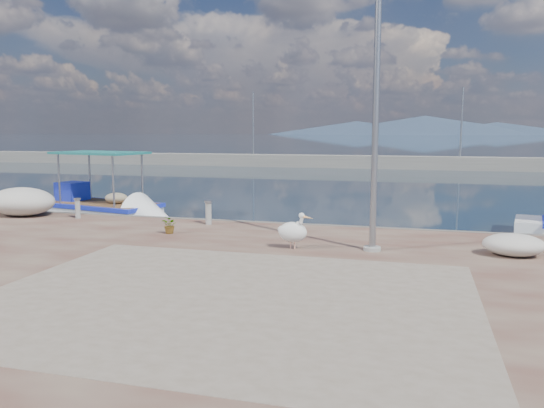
{
  "coord_description": "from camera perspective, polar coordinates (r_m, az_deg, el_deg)",
  "views": [
    {
      "loc": [
        4.32,
        -11.84,
        3.53
      ],
      "look_at": [
        0.0,
        3.8,
        1.3
      ],
      "focal_mm": 35.0,
      "sensor_mm": 36.0,
      "label": 1
    }
  ],
  "objects": [
    {
      "name": "ground",
      "position": [
        13.09,
        -4.48,
        -7.84
      ],
      "size": [
        1400.0,
        1400.0,
        0.0
      ],
      "primitive_type": "plane",
      "color": "#162635",
      "rests_on": "ground"
    },
    {
      "name": "net_pile_a",
      "position": [
        21.18,
        -25.33,
        0.24
      ],
      "size": [
        2.49,
        1.81,
        1.02
      ],
      "primitive_type": "ellipsoid",
      "color": "silver",
      "rests_on": "quay"
    },
    {
      "name": "net_pile_d",
      "position": [
        14.29,
        24.56,
        -4.01
      ],
      "size": [
        1.46,
        1.1,
        0.55
      ],
      "primitive_type": "ellipsoid",
      "color": "silver",
      "rests_on": "quay"
    },
    {
      "name": "quay_patch",
      "position": [
        9.91,
        -4.98,
        -9.97
      ],
      "size": [
        9.0,
        7.0,
        0.01
      ],
      "primitive_type": "cube",
      "color": "gray",
      "rests_on": "quay"
    },
    {
      "name": "potted_plant",
      "position": [
        16.09,
        -10.91,
        -2.23
      ],
      "size": [
        0.59,
        0.56,
        0.52
      ],
      "primitive_type": "imported",
      "rotation": [
        0.0,
        0.0,
        -0.41
      ],
      "color": "#33722D",
      "rests_on": "quay"
    },
    {
      "name": "boat_left",
      "position": [
        22.79,
        -17.91,
        -0.84
      ],
      "size": [
        6.88,
        3.43,
        3.17
      ],
      "rotation": [
        0.0,
        0.0,
        -0.2
      ],
      "color": "white",
      "rests_on": "ground"
    },
    {
      "name": "bollard_far",
      "position": [
        19.77,
        -20.18,
        -0.34
      ],
      "size": [
        0.23,
        0.23,
        0.71
      ],
      "color": "gray",
      "rests_on": "quay"
    },
    {
      "name": "pelican",
      "position": [
        13.73,
        2.3,
        -2.97
      ],
      "size": [
        1.03,
        0.68,
        0.98
      ],
      "rotation": [
        0.0,
        0.0,
        -0.34
      ],
      "color": "tan",
      "rests_on": "quay"
    },
    {
      "name": "breakwater",
      "position": [
        52.1,
        10.7,
        4.47
      ],
      "size": [
        120.0,
        2.2,
        7.5
      ],
      "color": "gray",
      "rests_on": "ground"
    },
    {
      "name": "quay",
      "position": [
        7.97,
        -20.03,
        -16.96
      ],
      "size": [
        44.0,
        22.0,
        0.5
      ],
      "primitive_type": "cube",
      "color": "#522A23",
      "rests_on": "ground"
    },
    {
      "name": "lamp_post",
      "position": [
        13.55,
        11.08,
        8.82
      ],
      "size": [
        0.44,
        0.96,
        7.0
      ],
      "color": "gray",
      "rests_on": "quay"
    },
    {
      "name": "mountains",
      "position": [
        661.87,
        15.61,
        8.05
      ],
      "size": [
        370.0,
        280.0,
        22.0
      ],
      "color": "#28384C",
      "rests_on": "ground"
    },
    {
      "name": "bollard_near",
      "position": [
        17.44,
        -6.85,
        -0.81
      ],
      "size": [
        0.26,
        0.26,
        0.79
      ],
      "color": "gray",
      "rests_on": "quay"
    }
  ]
}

